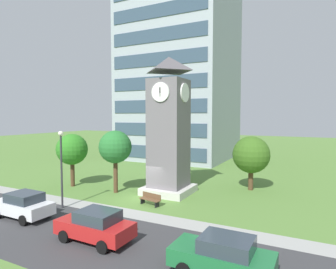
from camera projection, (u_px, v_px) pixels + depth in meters
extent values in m
plane|color=#567F38|center=(141.00, 199.00, 23.20)|extent=(160.00, 160.00, 0.00)
cube|color=#38383A|center=(69.00, 234.00, 16.39)|extent=(120.00, 7.20, 0.01)
cube|color=#9E9E99|center=(117.00, 211.00, 20.30)|extent=(120.00, 1.60, 0.01)
cube|color=#9EA8B2|center=(181.00, 68.00, 45.92)|extent=(15.63, 15.54, 28.80)
cube|color=#384C60|center=(157.00, 153.00, 39.81)|extent=(14.38, 0.10, 1.80)
cube|color=#384C60|center=(157.00, 130.00, 39.60)|extent=(14.38, 0.10, 1.80)
cube|color=#384C60|center=(157.00, 106.00, 39.39)|extent=(14.38, 0.10, 1.80)
cube|color=#384C60|center=(157.00, 83.00, 39.18)|extent=(14.38, 0.10, 1.80)
cube|color=#384C60|center=(157.00, 59.00, 38.96)|extent=(14.38, 0.10, 1.80)
cube|color=#384C60|center=(157.00, 35.00, 38.75)|extent=(14.38, 0.10, 1.80)
cube|color=#384C60|center=(157.00, 11.00, 38.54)|extent=(14.38, 0.10, 1.80)
cube|color=slate|center=(169.00, 137.00, 24.70)|extent=(2.88, 2.88, 9.81)
cube|color=beige|center=(169.00, 190.00, 25.01)|extent=(3.89, 3.89, 0.60)
pyramid|color=#555155|center=(169.00, 64.00, 24.29)|extent=(3.17, 3.17, 1.26)
cylinder|color=white|center=(160.00, 92.00, 23.12)|extent=(1.59, 0.12, 1.59)
cylinder|color=white|center=(185.00, 93.00, 23.78)|extent=(0.12, 1.59, 1.59)
cube|color=black|center=(160.00, 90.00, 23.05)|extent=(0.08, 0.07, 0.48)
cube|color=black|center=(160.00, 92.00, 23.05)|extent=(0.04, 0.06, 0.71)
cube|color=brown|center=(150.00, 199.00, 21.54)|extent=(1.86, 0.83, 0.06)
cube|color=brown|center=(152.00, 196.00, 21.70)|extent=(1.77, 0.41, 0.40)
cube|color=black|center=(143.00, 201.00, 22.00)|extent=(0.16, 0.44, 0.45)
cube|color=black|center=(157.00, 204.00, 21.11)|extent=(0.16, 0.44, 0.45)
cylinder|color=#333338|center=(62.00, 172.00, 20.80)|extent=(0.14, 0.14, 5.27)
sphere|color=#F2EFCC|center=(61.00, 134.00, 20.62)|extent=(0.36, 0.36, 0.36)
cylinder|color=#513823|center=(73.00, 173.00, 27.37)|extent=(0.39, 0.39, 2.52)
sphere|color=#2D7B21|center=(72.00, 149.00, 27.22)|extent=(2.93, 2.93, 2.93)
cylinder|color=#513823|center=(251.00, 179.00, 26.02)|extent=(0.44, 0.44, 2.06)
sphere|color=#37611D|center=(251.00, 155.00, 25.87)|extent=(3.32, 3.32, 3.32)
cylinder|color=#513823|center=(116.00, 175.00, 25.10)|extent=(0.38, 0.38, 3.02)
sphere|color=#287230|center=(115.00, 147.00, 24.93)|extent=(2.85, 2.85, 2.85)
cube|color=silver|center=(23.00, 207.00, 18.94)|extent=(4.24, 1.89, 0.76)
cube|color=#2D3842|center=(24.00, 197.00, 18.79)|extent=(2.13, 1.64, 0.60)
cylinder|color=black|center=(22.00, 206.00, 20.36)|extent=(0.66, 0.23, 0.66)
cylinder|color=black|center=(23.00, 220.00, 17.56)|extent=(0.66, 0.23, 0.66)
cylinder|color=black|center=(48.00, 212.00, 19.15)|extent=(0.66, 0.23, 0.66)
cube|color=red|center=(95.00, 228.00, 15.42)|extent=(4.25, 1.94, 0.76)
cube|color=#2D3842|center=(98.00, 216.00, 15.27)|extent=(2.14, 1.68, 0.60)
cylinder|color=black|center=(64.00, 236.00, 15.24)|extent=(0.66, 0.23, 0.66)
cylinder|color=black|center=(89.00, 225.00, 16.86)|extent=(0.66, 0.23, 0.66)
cylinder|color=black|center=(103.00, 247.00, 14.02)|extent=(0.66, 0.23, 0.66)
cylinder|color=black|center=(125.00, 233.00, 15.64)|extent=(0.66, 0.23, 0.66)
cube|color=#1E6B38|center=(221.00, 259.00, 12.10)|extent=(4.34, 1.95, 0.76)
cube|color=#2D3842|center=(227.00, 244.00, 11.95)|extent=(2.18, 1.69, 0.60)
cylinder|color=black|center=(200.00, 251.00, 13.56)|extent=(0.66, 0.23, 0.66)
cylinder|color=black|center=(258.00, 265.00, 12.32)|extent=(0.66, 0.23, 0.66)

